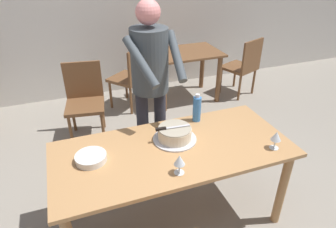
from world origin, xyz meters
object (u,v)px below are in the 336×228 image
Objects in this scene: wine_glass_far at (179,161)px; background_chair_2 at (85,98)px; cake_on_platter at (175,134)px; background_table at (185,62)px; background_chair_3 at (243,65)px; plate_stack at (91,158)px; water_bottle at (197,109)px; person_cutting_cake at (151,78)px; cake_knife at (166,128)px; background_chair_1 at (132,76)px; main_dining_table at (173,160)px; wine_glass_near at (276,137)px.

wine_glass_far is 0.16× the size of background_chair_2.
cake_on_platter is 0.34× the size of background_table.
cake_on_platter is 0.38× the size of background_chair_2.
background_chair_3 is at bearing 44.78° from cake_on_platter.
plate_stack is 0.24× the size of background_chair_2.
plate_stack is at bearing 148.07° from wine_glass_far.
water_bottle is 0.15× the size of person_cutting_cake.
background_chair_3 is at bearing -12.53° from background_table.
background_chair_2 is (-0.52, 1.01, -0.58)m from person_cutting_cake.
background_chair_2 reaches higher than cake_knife.
cake_knife is 0.30× the size of background_chair_2.
person_cutting_cake is 1.91× the size of background_chair_1.
cake_knife reaches higher than cake_on_platter.
cake_on_platter reaches higher than main_dining_table.
plate_stack is at bearing -111.18° from background_chair_1.
wine_glass_near is (0.66, -0.36, 0.05)m from cake_on_platter.
background_chair_2 reaches higher than main_dining_table.
cake_on_platter reaches higher than plate_stack.
background_chair_2 is at bearing 117.47° from person_cutting_cake.
wine_glass_near is 2.26m from background_chair_2.
water_bottle is at bearing -110.41° from background_table.
background_chair_2 is (-0.48, 1.51, -0.37)m from cake_knife.
background_table is 0.82m from background_chair_1.
wine_glass_near is at bearing -26.77° from cake_knife.
background_chair_2 is 2.41m from background_chair_3.
background_table is at bearing 65.87° from wine_glass_far.
wine_glass_far is at bearing -76.98° from background_chair_2.
main_dining_table is 0.78m from wine_glass_near.
main_dining_table is 0.25m from cake_knife.
background_chair_2 reaches higher than wine_glass_far.
background_chair_2 reaches higher than cake_on_platter.
cake_on_platter is 2.04m from background_chair_1.
plate_stack is 1.53× the size of wine_glass_near.
person_cutting_cake reaches higher than main_dining_table.
wine_glass_near is 0.68m from water_bottle.
background_table is at bearing 69.59° from water_bottle.
cake_on_platter is at bearing 151.23° from wine_glass_near.
background_chair_2 is at bearing -172.67° from background_chair_3.
background_chair_2 is at bearing 107.16° from main_dining_table.
main_dining_table is at bearing -92.13° from person_cutting_cake.
cake_on_platter is 0.36m from water_bottle.
background_chair_1 reaches higher than main_dining_table.
background_chair_3 is (1.95, 2.20, -0.36)m from wine_glass_far.
background_chair_1 is at bearing -179.28° from background_table.
cake_on_platter is (0.05, 0.10, 0.16)m from main_dining_table.
main_dining_table is at bearing -134.42° from background_chair_3.
background_chair_2 is at bearing 122.53° from water_bottle.
plate_stack is at bearing -165.09° from water_bottle.
plate_stack is 0.24× the size of background_chair_1.
wine_glass_near is 0.77m from wine_glass_far.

